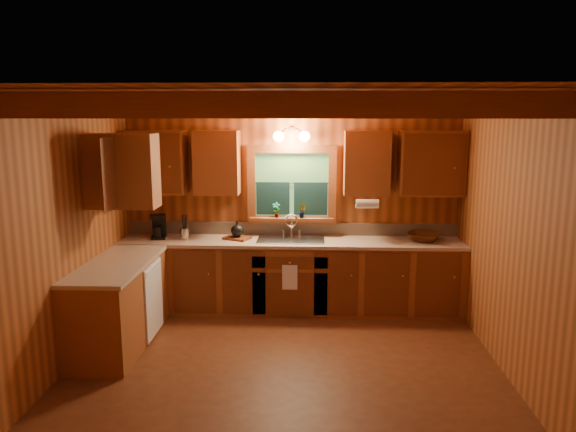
% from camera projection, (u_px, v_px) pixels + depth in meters
% --- Properties ---
extents(room, '(4.20, 4.20, 4.20)m').
position_uv_depth(room, '(284.00, 237.00, 5.08)').
color(room, '#5B2C16').
rests_on(room, ground).
extents(ceiling_beams, '(4.20, 2.54, 0.18)m').
position_uv_depth(ceiling_beams, '(284.00, 107.00, 4.86)').
color(ceiling_beams, brown).
rests_on(ceiling_beams, room).
extents(base_cabinets, '(4.20, 2.22, 0.86)m').
position_uv_depth(base_cabinets, '(249.00, 284.00, 6.52)').
color(base_cabinets, brown).
rests_on(base_cabinets, ground).
extents(countertop, '(4.20, 2.24, 0.04)m').
position_uv_depth(countertop, '(249.00, 247.00, 6.44)').
color(countertop, tan).
rests_on(countertop, base_cabinets).
extents(backsplash, '(4.20, 0.02, 0.16)m').
position_uv_depth(backsplash, '(292.00, 229.00, 6.99)').
color(backsplash, tan).
rests_on(backsplash, room).
extents(dishwasher_panel, '(0.02, 0.60, 0.80)m').
position_uv_depth(dishwasher_panel, '(154.00, 299.00, 5.97)').
color(dishwasher_panel, white).
rests_on(dishwasher_panel, base_cabinets).
extents(upper_cabinets, '(4.19, 1.77, 0.78)m').
position_uv_depth(upper_cabinets, '(242.00, 165.00, 6.40)').
color(upper_cabinets, brown).
rests_on(upper_cabinets, room).
extents(window, '(1.12, 0.08, 1.00)m').
position_uv_depth(window, '(292.00, 186.00, 6.87)').
color(window, brown).
rests_on(window, room).
extents(window_sill, '(1.06, 0.14, 0.04)m').
position_uv_depth(window_sill, '(292.00, 219.00, 6.90)').
color(window_sill, brown).
rests_on(window_sill, room).
extents(wall_sconce, '(0.45, 0.21, 0.17)m').
position_uv_depth(wall_sconce, '(291.00, 136.00, 6.63)').
color(wall_sconce, black).
rests_on(wall_sconce, room).
extents(paper_towel_roll, '(0.27, 0.11, 0.11)m').
position_uv_depth(paper_towel_roll, '(367.00, 204.00, 6.53)').
color(paper_towel_roll, white).
rests_on(paper_towel_roll, upper_cabinets).
extents(dish_towel, '(0.18, 0.01, 0.30)m').
position_uv_depth(dish_towel, '(290.00, 277.00, 6.46)').
color(dish_towel, white).
rests_on(dish_towel, base_cabinets).
extents(sink, '(0.82, 0.48, 0.43)m').
position_uv_depth(sink, '(291.00, 243.00, 6.73)').
color(sink, silver).
rests_on(sink, countertop).
extents(coffee_maker, '(0.17, 0.22, 0.30)m').
position_uv_depth(coffee_maker, '(158.00, 226.00, 6.80)').
color(coffee_maker, black).
rests_on(coffee_maker, countertop).
extents(utensil_crock, '(0.11, 0.11, 0.30)m').
position_uv_depth(utensil_crock, '(185.00, 233.00, 6.77)').
color(utensil_crock, silver).
rests_on(utensil_crock, countertop).
extents(cutting_board, '(0.37, 0.32, 0.03)m').
position_uv_depth(cutting_board, '(237.00, 238.00, 6.76)').
color(cutting_board, '#612D14').
rests_on(cutting_board, countertop).
extents(teakettle, '(0.16, 0.16, 0.20)m').
position_uv_depth(teakettle, '(237.00, 231.00, 6.74)').
color(teakettle, black).
rests_on(teakettle, cutting_board).
extents(wicker_basket, '(0.51, 0.51, 0.10)m').
position_uv_depth(wicker_basket, '(424.00, 237.00, 6.65)').
color(wicker_basket, '#48230C').
rests_on(wicker_basket, countertop).
extents(potted_plant_left, '(0.10, 0.07, 0.20)m').
position_uv_depth(potted_plant_left, '(276.00, 210.00, 6.87)').
color(potted_plant_left, '#612D14').
rests_on(potted_plant_left, window_sill).
extents(potted_plant_right, '(0.11, 0.10, 0.17)m').
position_uv_depth(potted_plant_right, '(302.00, 211.00, 6.84)').
color(potted_plant_right, '#612D14').
rests_on(potted_plant_right, window_sill).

